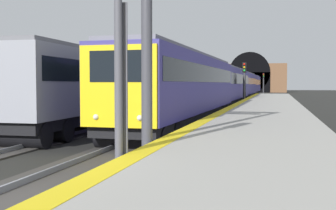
{
  "coord_description": "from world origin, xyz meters",
  "views": [
    {
      "loc": [
        -6.99,
        -5.04,
        2.43
      ],
      "look_at": [
        10.68,
        -0.43,
        1.5
      ],
      "focal_mm": 44.62,
      "sensor_mm": 36.0,
      "label": 1
    }
  ],
  "objects_px": {
    "railway_signal_mid": "(244,80)",
    "catenary_mast_far": "(180,73)",
    "railway_signal_far": "(264,81)",
    "train_main_approaching": "(235,84)",
    "railway_signal_near": "(119,44)",
    "train_adjacent_platform": "(154,84)"
  },
  "relations": [
    {
      "from": "train_adjacent_platform",
      "to": "railway_signal_mid",
      "type": "bearing_deg",
      "value": -37.57
    },
    {
      "from": "railway_signal_far",
      "to": "railway_signal_near",
      "type": "bearing_deg",
      "value": 0.0
    },
    {
      "from": "train_main_approaching",
      "to": "railway_signal_near",
      "type": "bearing_deg",
      "value": 3.35
    },
    {
      "from": "railway_signal_mid",
      "to": "catenary_mast_far",
      "type": "distance_m",
      "value": 33.74
    },
    {
      "from": "train_adjacent_platform",
      "to": "railway_signal_near",
      "type": "xyz_separation_m",
      "value": [
        -24.87,
        -6.62,
        0.85
      ]
    },
    {
      "from": "railway_signal_near",
      "to": "railway_signal_mid",
      "type": "distance_m",
      "value": 33.98
    },
    {
      "from": "train_main_approaching",
      "to": "catenary_mast_far",
      "type": "bearing_deg",
      "value": -148.41
    },
    {
      "from": "train_main_approaching",
      "to": "train_adjacent_platform",
      "type": "bearing_deg",
      "value": -12.34
    },
    {
      "from": "train_main_approaching",
      "to": "railway_signal_far",
      "type": "xyz_separation_m",
      "value": [
        50.88,
        -1.91,
        0.7
      ]
    },
    {
      "from": "railway_signal_near",
      "to": "train_main_approaching",
      "type": "bearing_deg",
      "value": -177.57
    },
    {
      "from": "railway_signal_far",
      "to": "train_main_approaching",
      "type": "bearing_deg",
      "value": -2.15
    },
    {
      "from": "train_main_approaching",
      "to": "railway_signal_mid",
      "type": "distance_m",
      "value": 11.09
    },
    {
      "from": "train_main_approaching",
      "to": "catenary_mast_far",
      "type": "xyz_separation_m",
      "value": [
        19.88,
        11.79,
        2.0
      ]
    },
    {
      "from": "railway_signal_near",
      "to": "railway_signal_far",
      "type": "relative_size",
      "value": 1.07
    },
    {
      "from": "railway_signal_mid",
      "to": "railway_signal_far",
      "type": "bearing_deg",
      "value": -180.0
    },
    {
      "from": "railway_signal_far",
      "to": "catenary_mast_far",
      "type": "bearing_deg",
      "value": -23.84
    },
    {
      "from": "train_adjacent_platform",
      "to": "railway_signal_mid",
      "type": "xyz_separation_m",
      "value": [
        9.11,
        -6.62,
        0.39
      ]
    },
    {
      "from": "train_main_approaching",
      "to": "railway_signal_near",
      "type": "xyz_separation_m",
      "value": [
        -44.89,
        -1.91,
        0.89
      ]
    },
    {
      "from": "railway_signal_mid",
      "to": "catenary_mast_far",
      "type": "height_order",
      "value": "catenary_mast_far"
    },
    {
      "from": "railway_signal_near",
      "to": "railway_signal_far",
      "type": "distance_m",
      "value": 95.77
    },
    {
      "from": "railway_signal_near",
      "to": "railway_signal_mid",
      "type": "relative_size",
      "value": 1.18
    },
    {
      "from": "train_main_approaching",
      "to": "train_adjacent_platform",
      "type": "xyz_separation_m",
      "value": [
        -20.02,
        4.72,
        0.05
      ]
    }
  ]
}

